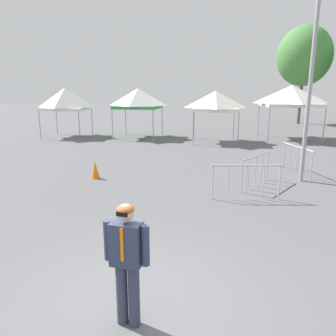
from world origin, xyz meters
The scene contains 12 objects.
ground_plane centered at (0.00, 0.00, 0.00)m, with size 140.00×140.00×0.00m, color #5B5B5E.
canopy_tent_right_of_center centered at (-9.10, 17.29, 2.59)m, with size 2.99×2.99×3.36m.
canopy_tent_behind_right centered at (-4.06, 17.62, 2.64)m, with size 3.05×3.05×3.31m.
canopy_tent_far_left centered at (1.16, 16.26, 2.54)m, with size 2.89×2.89×3.15m.
canopy_tent_behind_center centered at (6.03, 18.23, 2.83)m, with size 3.71×3.71×3.50m.
person_foreground centered at (0.02, -0.48, 1.03)m, with size 0.64×0.30×1.78m.
light_pole_near_lift centered at (4.30, 7.57, 5.05)m, with size 0.36×0.36×8.95m.
tree_behind_tents_center centered at (9.28, 29.04, 6.29)m, with size 5.00×5.00×9.05m.
crowd_barrier_by_lift centered at (2.12, 5.19, 0.75)m, with size 2.09×0.32×1.08m.
crowd_barrier_near_person centered at (2.56, 6.65, 0.75)m, with size 1.14×1.82×1.08m.
crowd_barrier_mid_lot centered at (4.39, 8.70, 0.75)m, with size 0.67×2.02×1.08m.
traffic_cone_lot_center centered at (-3.19, 6.86, 0.32)m, with size 0.32×0.32×0.64m, color orange.
Camera 1 is at (1.12, -4.28, 3.21)m, focal length 34.57 mm.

